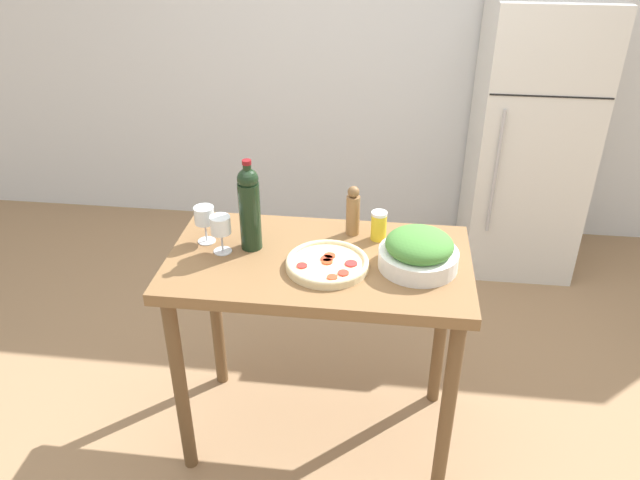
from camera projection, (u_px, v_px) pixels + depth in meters
name	position (u px, v px, depth m)	size (l,w,h in m)	color
ground_plane	(319.00, 428.00, 2.83)	(14.00, 14.00, 0.00)	#9E7A56
wall_back	(359.00, 37.00, 3.93)	(6.40, 0.06, 2.60)	silver
refrigerator	(529.00, 139.00, 3.73)	(0.65, 0.69, 1.63)	silver
prep_counter	(319.00, 286.00, 2.44)	(1.16, 0.64, 0.91)	brown
wine_bottle	(249.00, 207.00, 2.36)	(0.08, 0.08, 0.37)	black
wine_glass_near	(221.00, 227.00, 2.36)	(0.08, 0.08, 0.15)	silver
wine_glass_far	(204.00, 217.00, 2.43)	(0.08, 0.08, 0.15)	silver
pepper_mill	(353.00, 211.00, 2.49)	(0.05, 0.05, 0.21)	olive
salad_bowl	(419.00, 251.00, 2.29)	(0.29, 0.29, 0.15)	white
homemade_pizza	(327.00, 263.00, 2.31)	(0.31, 0.31, 0.03)	beige
salt_canister	(379.00, 226.00, 2.47)	(0.06, 0.06, 0.12)	yellow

